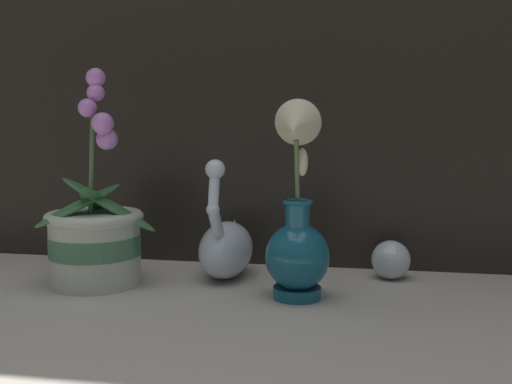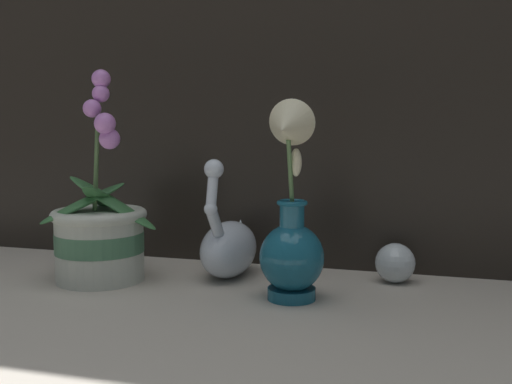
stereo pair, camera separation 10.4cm
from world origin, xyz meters
The scene contains 5 objects.
ground_plane centered at (0.00, 0.00, 0.00)m, with size 2.80×2.80×0.00m, color #BCB2A3.
orchid_potted_plant centered at (-0.24, 0.09, 0.09)m, with size 0.20×0.22×0.38m.
swan_figurine centered at (-0.03, 0.18, 0.06)m, with size 0.09×0.20×0.22m.
blue_vase centered at (0.12, 0.06, 0.11)m, with size 0.10×0.13×0.32m.
glass_sphere centered at (0.27, 0.22, 0.04)m, with size 0.07×0.07×0.07m.
Camera 2 is at (0.32, -0.85, 0.28)m, focal length 42.00 mm.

